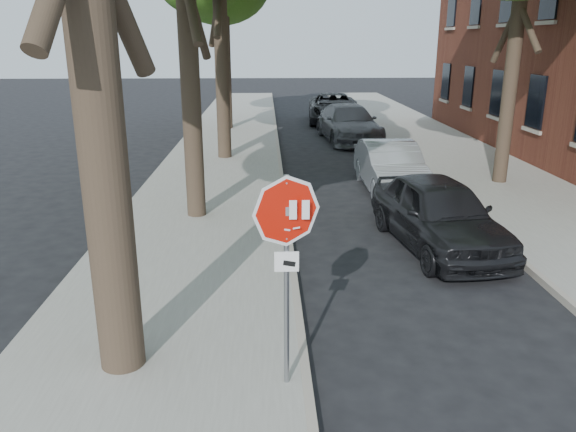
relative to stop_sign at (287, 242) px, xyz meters
name	(u,v)px	position (x,y,z in m)	size (l,w,h in m)	color
ground	(343,388)	(0.70, 0.03, -1.95)	(120.00, 120.00, 0.00)	black
sidewalk_left	(218,171)	(-1.80, 12.03, -1.89)	(4.00, 55.00, 0.12)	gray
sidewalk_right	(475,168)	(6.70, 12.03, -1.89)	(4.00, 55.00, 0.12)	gray
curb_left	(281,170)	(0.25, 12.03, -1.88)	(0.12, 55.00, 0.13)	#9E9384
curb_right	(414,169)	(4.65, 12.03, -1.88)	(0.12, 55.00, 0.13)	#9E9384
stop_sign	(287,242)	(0.00, 0.00, 0.00)	(0.76, 0.34, 2.61)	gray
car_a	(439,213)	(3.30, 4.91, -1.21)	(1.74, 4.33, 1.48)	black
car_b	(391,167)	(3.30, 9.47, -1.26)	(1.47, 4.21, 1.39)	#A1A4A9
car_c	(349,123)	(3.30, 17.83, -1.19)	(2.12, 5.21, 1.51)	#48494D
car_d	(333,108)	(3.30, 23.43, -1.20)	(2.49, 5.39, 1.50)	black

